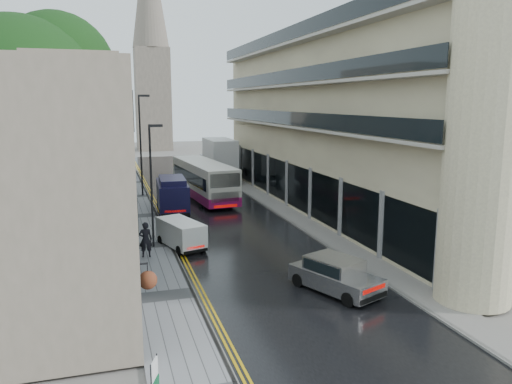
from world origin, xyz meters
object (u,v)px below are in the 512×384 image
silver_hatchback (349,288)px  white_van (179,241)px  cream_bus (200,187)px  lamp_post_far (141,146)px  navy_van (160,199)px  tree_far (52,133)px  pedestrian (146,240)px  estate_sign (154,377)px  tree_near (22,134)px  lamp_post_near (151,187)px  white_lorry (211,162)px

silver_hatchback → white_van: white_van is taller
cream_bus → lamp_post_far: 8.12m
silver_hatchback → navy_van: 20.19m
tree_far → pedestrian: (6.02, -16.07, -5.11)m
cream_bus → estate_sign: bearing=-108.9°
cream_bus → pedestrian: (-5.52, -12.95, -0.57)m
navy_van → estate_sign: (-2.72, -23.67, -0.81)m
silver_hatchback → cream_bus: bearing=73.3°
tree_near → pedestrian: size_ratio=6.93×
cream_bus → silver_hatchback: cream_bus is taller
white_van → estate_sign: 14.02m
white_van → lamp_post_far: 19.46m
estate_sign → white_van: bearing=100.1°
silver_hatchback → lamp_post_near: lamp_post_near is taller
lamp_post_near → cream_bus: bearing=63.2°
pedestrian → lamp_post_far: size_ratio=0.22×
white_van → cream_bus: bearing=56.9°
white_lorry → silver_hatchback: (-0.93, -33.45, -1.52)m
pedestrian → estate_sign: pedestrian is taller
navy_van → lamp_post_near: (-1.29, -8.05, 2.29)m
silver_hatchback → lamp_post_far: (-6.60, 28.44, 3.86)m
tree_near → lamp_post_near: size_ratio=1.91×
tree_near → pedestrian: bearing=-25.9°
silver_hatchback → white_van: 11.08m
navy_van → silver_hatchback: bearing=-69.8°
silver_hatchback → estate_sign: bearing=-175.7°
navy_van → pedestrian: bearing=-97.5°
tree_far → estate_sign: 30.71m
white_lorry → white_van: size_ratio=2.36×
estate_sign → pedestrian: bearing=107.8°
cream_bus → white_lorry: 11.66m
cream_bus → pedestrian: cream_bus is taller
pedestrian → white_lorry: bearing=-106.5°
lamp_post_far → pedestrian: bearing=-93.6°
white_lorry → navy_van: bearing=-115.2°
white_lorry → lamp_post_far: bearing=-145.8°
tree_near → navy_van: 12.04m
tree_far → navy_van: bearing=-37.6°
tree_far → estate_sign: tree_far is taller
silver_hatchback → lamp_post_near: size_ratio=0.61×
navy_van → lamp_post_near: 8.47m
tree_near → estate_sign: (5.48, -16.76, -6.29)m
white_lorry → estate_sign: bearing=-103.6°
tree_far → navy_van: tree_far is taller
white_van → navy_van: 9.93m
white_lorry → pedestrian: size_ratio=4.46×
white_lorry → navy_van: (-6.84, -14.16, -0.90)m
tree_far → estate_sign: bearing=-80.1°
white_lorry → lamp_post_near: lamp_post_near is taller
tree_far → white_lorry: tree_far is taller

